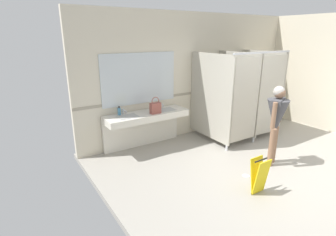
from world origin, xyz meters
name	(u,v)px	position (x,y,z in m)	size (l,w,h in m)	color
ground_plane	(287,175)	(0.00, 0.00, -0.05)	(6.32, 5.93, 0.10)	#9E998E
wall_back	(198,75)	(0.00, 2.73, 1.48)	(6.32, 0.12, 2.96)	beige
wall_back_tile_band	(199,92)	(0.00, 2.66, 1.05)	(6.32, 0.01, 0.06)	#9E937F
vanity_counter	(145,121)	(-1.68, 2.45, 0.61)	(1.86, 0.56, 0.95)	silver
mirror_panel	(140,79)	(-1.68, 2.65, 1.53)	(1.76, 0.02, 1.10)	silver
bathroom_stalls	(242,94)	(0.60, 1.78, 1.10)	(1.79, 1.38, 2.10)	#B2AD9E
person_standing	(276,117)	(0.02, 0.40, 0.97)	(0.52, 0.52, 1.56)	#8C664C
handbag	(155,108)	(-1.55, 2.22, 0.96)	(0.23, 0.11, 0.36)	#934C42
soap_dispenser	(119,111)	(-2.24, 2.53, 0.92)	(0.07, 0.07, 0.19)	teal
wet_floor_sign	(259,176)	(-1.01, -0.13, 0.31)	(0.28, 0.19, 0.60)	yellow
floor_drain_cover	(246,176)	(-0.76, 0.33, 0.00)	(0.14, 0.14, 0.01)	#B7BABF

